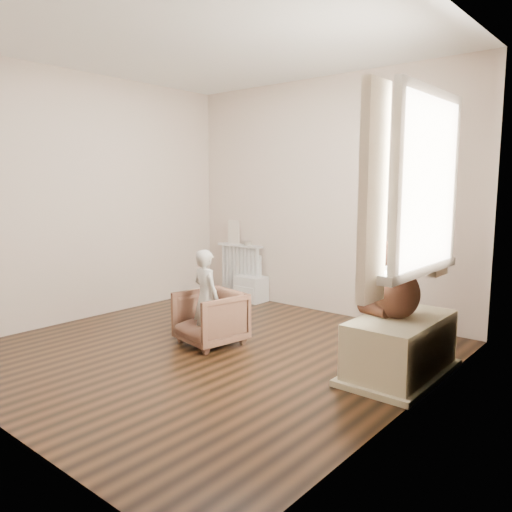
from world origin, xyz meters
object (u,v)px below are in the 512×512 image
Objects in this scene: child at (206,297)px; teddy_bear at (396,289)px; radiator at (240,268)px; plush_cat at (433,244)px; toy_vanity at (251,279)px; armchair at (210,318)px; toy_bench at (400,350)px.

teddy_bear reaches higher than child.
radiator is 3.03m from plush_cat.
plush_cat reaches higher than toy_vanity.
radiator is 1.22× the size of teddy_bear.
plush_cat is at bearing -19.27° from radiator.
plush_cat is (1.77, 0.58, 0.76)m from armchair.
toy_vanity is 1.02× the size of teddy_bear.
toy_vanity is 2.09× the size of plush_cat.
child is at bearing -62.52° from toy_vanity.
plush_cat is (2.59, -0.95, 0.72)m from toy_vanity.
toy_vanity reaches higher than armchair.
armchair is 2.01m from plush_cat.
toy_bench is (1.63, 0.39, -0.04)m from armchair.
child is 1.66m from teddy_bear.
radiator is 2.51× the size of plush_cat.
toy_vanity is at bearing 155.22° from toy_bench.
armchair is 0.95× the size of teddy_bear.
armchair is 1.69m from teddy_bear.
radiator is at bearing 166.88° from teddy_bear.
toy_vanity is 1.73m from armchair.
toy_vanity is 1.79m from child.
child is 1.71m from toy_bench.
teddy_bear is (1.59, 0.38, 0.43)m from armchair.
plush_cat is (1.77, 0.63, 0.55)m from child.
toy_vanity is 0.67× the size of child.
radiator is at bearing 156.40° from toy_bench.
teddy_bear reaches higher than armchair.
child is 1.51× the size of teddy_bear.
armchair is 1.68m from toy_bench.
armchair is at bearing -166.45° from toy_bench.
plush_cat reaches higher than teddy_bear.
teddy_bear is (2.41, -1.15, 0.40)m from toy_vanity.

